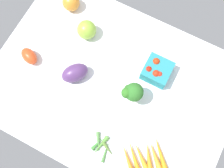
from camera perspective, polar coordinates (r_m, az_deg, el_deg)
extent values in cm
cube|color=white|center=(123.23, 0.00, -0.41)|extent=(104.00, 76.00, 2.00)
cone|color=orange|center=(117.51, 9.82, -13.96)|extent=(12.64, 13.46, 2.65)
cone|color=orange|center=(117.07, 8.69, -14.27)|extent=(10.99, 10.90, 2.75)
cone|color=orange|center=(116.72, 7.41, -14.61)|extent=(9.08, 12.15, 2.71)
cone|color=orange|center=(116.33, 6.13, -14.95)|extent=(13.47, 11.77, 2.84)
cone|color=orange|center=(116.03, 4.76, -15.30)|extent=(14.43, 14.66, 2.91)
cone|color=orange|center=(115.88, 3.49, -15.61)|extent=(13.53, 13.04, 2.82)
sphere|color=#8EBD3A|center=(128.09, -5.11, 10.79)|extent=(8.59, 8.59, 8.59)
cylinder|color=#9FCE76|center=(118.61, 4.25, -2.35)|extent=(3.68, 3.68, 5.30)
sphere|color=#2E6F28|center=(113.27, 4.45, -1.64)|extent=(7.71, 7.71, 7.71)
sphere|color=#307323|center=(111.98, 2.94, -1.74)|extent=(4.22, 4.22, 4.22)
sphere|color=#2D6B23|center=(114.63, 3.38, -0.64)|extent=(3.03, 3.03, 3.03)
sphere|color=#277228|center=(112.76, 2.92, -1.87)|extent=(4.12, 4.12, 4.12)
sphere|color=orange|center=(136.31, -8.23, 15.89)|extent=(7.96, 7.96, 7.96)
ellipsoid|color=#DC461E|center=(128.99, -16.28, 5.39)|extent=(10.14, 8.41, 5.54)
ellipsoid|color=#55346A|center=(121.11, -7.46, 2.21)|extent=(13.00, 13.78, 7.44)
cone|color=#538E39|center=(116.61, -2.33, -12.22)|extent=(3.80, 9.06, 1.91)
cone|color=#457D3A|center=(116.69, -1.28, -13.34)|extent=(3.00, 9.13, 1.28)
cone|color=#438B3B|center=(116.82, -3.01, -11.89)|extent=(3.24, 6.33, 1.74)
cone|color=#4E8340|center=(116.86, -2.75, -11.78)|extent=(5.98, 8.46, 1.65)
cone|color=#547732|center=(116.54, -0.84, -12.91)|extent=(7.18, 4.65, 1.67)
cube|color=teal|center=(122.52, 9.04, 2.61)|extent=(11.25, 11.25, 6.29)
sphere|color=red|center=(120.90, 8.87, 4.50)|extent=(3.03, 3.03, 3.03)
sphere|color=red|center=(119.36, 9.49, 1.94)|extent=(2.47, 2.47, 2.47)
sphere|color=red|center=(119.15, 8.80, 2.07)|extent=(3.13, 3.13, 3.13)
sphere|color=red|center=(119.38, 7.39, 2.95)|extent=(2.61, 2.61, 2.61)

